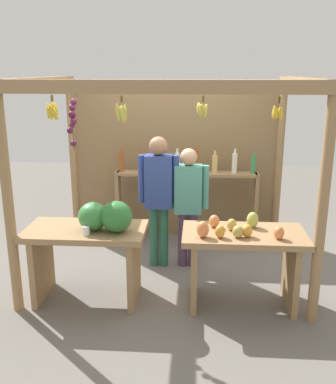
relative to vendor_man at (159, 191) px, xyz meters
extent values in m
plane|color=slate|center=(0.13, -0.04, -0.96)|extent=(12.00, 12.00, 0.00)
cylinder|color=#99754C|center=(-1.32, -1.13, 0.17)|extent=(0.10, 0.10, 2.25)
cylinder|color=#99754C|center=(1.58, -1.13, 0.17)|extent=(0.10, 0.10, 2.25)
cylinder|color=#99754C|center=(-1.32, 1.05, 0.17)|extent=(0.10, 0.10, 2.25)
cylinder|color=#99754C|center=(1.58, 1.05, 0.17)|extent=(0.10, 0.10, 2.25)
cube|color=#99754C|center=(0.13, -1.13, 1.23)|extent=(2.99, 0.12, 0.12)
cube|color=#99754C|center=(-1.32, -0.04, 1.23)|extent=(0.12, 2.28, 0.12)
cube|color=#99754C|center=(1.58, -0.04, 1.23)|extent=(0.12, 2.28, 0.12)
cube|color=olive|center=(0.13, 1.07, 0.06)|extent=(2.89, 0.04, 2.02)
cylinder|color=brown|center=(0.49, -0.97, 1.12)|extent=(0.02, 0.02, 0.06)
ellipsoid|color=#D1CC4C|center=(0.51, -0.96, 1.00)|extent=(0.04, 0.07, 0.11)
ellipsoid|color=#D1CC4C|center=(0.51, -0.93, 1.03)|extent=(0.07, 0.06, 0.12)
ellipsoid|color=#D1CC4C|center=(0.48, -0.94, 1.02)|extent=(0.06, 0.05, 0.11)
ellipsoid|color=#D1CC4C|center=(0.45, -0.97, 1.04)|extent=(0.04, 0.07, 0.11)
ellipsoid|color=#D1CC4C|center=(0.48, -0.98, 1.03)|extent=(0.07, 0.06, 0.12)
ellipsoid|color=#D1CC4C|center=(0.50, -0.99, 1.03)|extent=(0.08, 0.05, 0.12)
cylinder|color=brown|center=(1.14, -1.05, 1.12)|extent=(0.02, 0.02, 0.06)
ellipsoid|color=gold|center=(1.17, -1.05, 1.01)|extent=(0.04, 0.06, 0.12)
ellipsoid|color=gold|center=(1.15, -1.03, 1.01)|extent=(0.08, 0.05, 0.12)
ellipsoid|color=gold|center=(1.11, -1.03, 1.01)|extent=(0.05, 0.06, 0.12)
ellipsoid|color=gold|center=(1.12, -1.07, 1.02)|extent=(0.07, 0.07, 0.12)
ellipsoid|color=gold|center=(1.16, -1.09, 1.01)|extent=(0.05, 0.04, 0.12)
cylinder|color=brown|center=(-0.23, -1.01, 1.12)|extent=(0.02, 0.02, 0.06)
ellipsoid|color=#D1CC4C|center=(-0.21, -1.01, 0.98)|extent=(0.04, 0.09, 0.15)
ellipsoid|color=#D1CC4C|center=(-0.22, -0.98, 1.00)|extent=(0.06, 0.05, 0.15)
ellipsoid|color=#D1CC4C|center=(-0.25, -1.00, 1.00)|extent=(0.06, 0.08, 0.16)
ellipsoid|color=#D1CC4C|center=(-0.26, -1.04, 1.01)|extent=(0.06, 0.06, 0.15)
ellipsoid|color=#D1CC4C|center=(-0.22, -1.05, 0.98)|extent=(0.08, 0.05, 0.15)
cylinder|color=brown|center=(-0.88, -0.95, 1.12)|extent=(0.02, 0.02, 0.06)
ellipsoid|color=gold|center=(-0.86, -0.95, 0.99)|extent=(0.04, 0.06, 0.14)
ellipsoid|color=gold|center=(-0.86, -0.94, 0.99)|extent=(0.06, 0.06, 0.14)
ellipsoid|color=gold|center=(-0.88, -0.91, 1.02)|extent=(0.07, 0.04, 0.14)
ellipsoid|color=gold|center=(-0.91, -0.92, 1.02)|extent=(0.06, 0.05, 0.14)
ellipsoid|color=gold|center=(-0.92, -0.95, 1.00)|extent=(0.05, 0.09, 0.14)
ellipsoid|color=gold|center=(-0.92, -0.97, 1.01)|extent=(0.05, 0.07, 0.14)
ellipsoid|color=gold|center=(-0.90, -0.99, 0.99)|extent=(0.09, 0.07, 0.14)
ellipsoid|color=gold|center=(-0.88, -0.99, 1.00)|extent=(0.08, 0.04, 0.14)
ellipsoid|color=gold|center=(-0.86, -0.98, 0.99)|extent=(0.08, 0.08, 0.15)
cylinder|color=#4C422D|center=(-0.77, -0.73, 0.88)|extent=(0.01, 0.01, 0.55)
sphere|color=#601E42|center=(-0.76, -0.70, 1.07)|extent=(0.07, 0.07, 0.07)
sphere|color=#601E42|center=(-0.77, -0.71, 1.02)|extent=(0.07, 0.07, 0.07)
sphere|color=#47142D|center=(-0.76, -0.75, 0.96)|extent=(0.07, 0.07, 0.07)
sphere|color=#601E42|center=(-0.75, -0.75, 0.89)|extent=(0.07, 0.07, 0.07)
sphere|color=#601E42|center=(-0.77, -0.75, 0.86)|extent=(0.06, 0.06, 0.06)
sphere|color=#511938|center=(-0.80, -0.74, 0.80)|extent=(0.06, 0.06, 0.06)
sphere|color=#511938|center=(-0.77, -0.74, 0.67)|extent=(0.06, 0.06, 0.06)
cube|color=#99754C|center=(-0.67, -0.86, -0.20)|extent=(1.22, 0.64, 0.06)
cube|color=#99754C|center=(-1.15, -0.86, -0.59)|extent=(0.06, 0.58, 0.72)
cube|color=#99754C|center=(-0.18, -0.86, -0.59)|extent=(0.06, 0.58, 0.72)
ellipsoid|color=#38843D|center=(-0.57, -0.88, -0.03)|extent=(0.40, 0.40, 0.28)
ellipsoid|color=#2D7533|center=(-0.33, -0.92, -0.02)|extent=(0.38, 0.38, 0.31)
cylinder|color=white|center=(-0.61, -1.04, -0.13)|extent=(0.07, 0.07, 0.09)
cube|color=#99754C|center=(0.93, -0.86, -0.20)|extent=(1.22, 0.64, 0.06)
cube|color=#99754C|center=(0.44, -0.86, -0.59)|extent=(0.06, 0.58, 0.72)
cube|color=#99754C|center=(1.41, -0.86, -0.59)|extent=(0.06, 0.58, 0.72)
ellipsoid|color=#E07F47|center=(1.23, -1.01, -0.11)|extent=(0.14, 0.14, 0.13)
ellipsoid|color=#B79E47|center=(0.80, -0.80, -0.11)|extent=(0.10, 0.10, 0.12)
ellipsoid|color=#B79E47|center=(0.85, -1.00, -0.11)|extent=(0.15, 0.15, 0.12)
ellipsoid|color=#A8B24C|center=(1.02, -0.71, -0.09)|extent=(0.16, 0.16, 0.16)
ellipsoid|color=#E07F47|center=(0.51, -1.01, -0.09)|extent=(0.17, 0.17, 0.16)
ellipsoid|color=gold|center=(0.68, -1.01, -0.11)|extent=(0.14, 0.14, 0.12)
ellipsoid|color=gold|center=(0.94, -0.97, -0.11)|extent=(0.12, 0.12, 0.13)
ellipsoid|color=#E07F47|center=(0.63, -0.72, -0.11)|extent=(0.15, 0.15, 0.13)
cube|color=#99754C|center=(-0.63, 0.78, -0.46)|extent=(0.05, 0.20, 1.00)
cube|color=#99754C|center=(1.25, 0.78, -0.46)|extent=(0.05, 0.20, 1.00)
cube|color=#99754C|center=(0.31, 0.78, 0.02)|extent=(1.88, 0.22, 0.04)
cylinder|color=#994C1E|center=(-0.57, 0.78, 0.17)|extent=(0.07, 0.07, 0.26)
cylinder|color=#994C1E|center=(-0.57, 0.78, 0.33)|extent=(0.03, 0.03, 0.06)
cylinder|color=#994C1E|center=(-0.33, 0.78, 0.17)|extent=(0.06, 0.06, 0.24)
cylinder|color=#994C1E|center=(-0.33, 0.78, 0.32)|extent=(0.03, 0.03, 0.06)
cylinder|color=#D8B266|center=(-0.06, 0.78, 0.17)|extent=(0.06, 0.06, 0.25)
cylinder|color=#D8B266|center=(-0.06, 0.78, 0.32)|extent=(0.03, 0.03, 0.06)
cylinder|color=silver|center=(0.18, 0.78, 0.17)|extent=(0.07, 0.07, 0.26)
cylinder|color=silver|center=(0.18, 0.78, 0.34)|extent=(0.03, 0.03, 0.06)
cylinder|color=#994C1E|center=(0.43, 0.78, 0.19)|extent=(0.07, 0.07, 0.29)
cylinder|color=#994C1E|center=(0.43, 0.78, 0.36)|extent=(0.03, 0.03, 0.06)
cylinder|color=#D8B266|center=(0.68, 0.78, 0.16)|extent=(0.08, 0.08, 0.24)
cylinder|color=#D8B266|center=(0.68, 0.78, 0.31)|extent=(0.03, 0.03, 0.06)
cylinder|color=silver|center=(0.94, 0.78, 0.18)|extent=(0.07, 0.07, 0.27)
cylinder|color=silver|center=(0.94, 0.78, 0.34)|extent=(0.03, 0.03, 0.06)
cylinder|color=#338C4C|center=(1.19, 0.78, 0.16)|extent=(0.06, 0.06, 0.24)
cylinder|color=#338C4C|center=(1.19, 0.78, 0.31)|extent=(0.03, 0.03, 0.06)
cylinder|color=#285F48|center=(-0.06, 0.00, -0.58)|extent=(0.11, 0.11, 0.75)
cylinder|color=#285F48|center=(0.06, 0.00, -0.58)|extent=(0.11, 0.11, 0.75)
cube|color=#2D428C|center=(0.00, 0.00, 0.11)|extent=(0.32, 0.19, 0.63)
cylinder|color=#2D428C|center=(-0.20, 0.00, 0.14)|extent=(0.08, 0.08, 0.57)
cylinder|color=#2D428C|center=(0.20, 0.00, 0.14)|extent=(0.08, 0.08, 0.57)
sphere|color=#997051|center=(0.00, 0.00, 0.53)|extent=(0.22, 0.22, 0.22)
cylinder|color=#513756|center=(0.29, 0.02, -0.61)|extent=(0.11, 0.11, 0.68)
cylinder|color=#513756|center=(0.41, 0.02, -0.61)|extent=(0.11, 0.11, 0.68)
cube|color=teal|center=(0.35, 0.02, 0.02)|extent=(0.32, 0.19, 0.58)
cylinder|color=teal|center=(0.15, 0.02, 0.05)|extent=(0.08, 0.08, 0.52)
cylinder|color=teal|center=(0.55, 0.02, 0.05)|extent=(0.08, 0.08, 0.52)
sphere|color=tan|center=(0.35, 0.02, 0.40)|extent=(0.20, 0.20, 0.20)
camera|label=1|loc=(0.45, -4.90, 1.37)|focal=40.49mm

